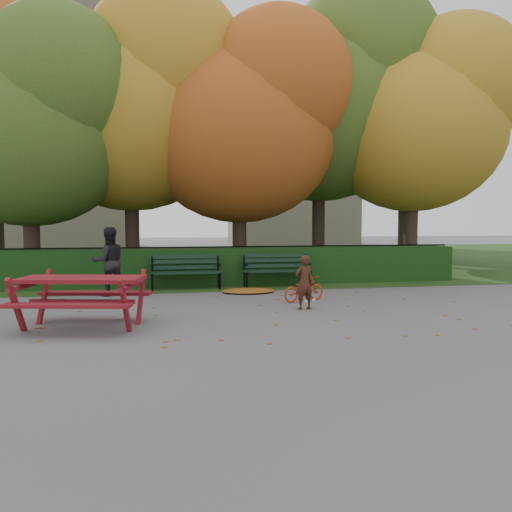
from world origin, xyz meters
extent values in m
plane|color=slate|center=(0.00, 0.00, 0.00)|extent=(90.00, 90.00, 0.00)
plane|color=#1F3917|center=(0.00, 14.00, 0.01)|extent=(90.00, 90.00, 0.00)
cube|color=#C1B59A|center=(-9.00, 26.00, 7.50)|extent=(10.00, 7.00, 15.00)
cube|color=#C1B59A|center=(8.00, 28.00, 6.00)|extent=(9.00, 6.00, 12.00)
cube|color=black|center=(0.00, 4.50, 0.50)|extent=(13.00, 0.90, 1.00)
cube|color=black|center=(0.00, 5.30, 0.08)|extent=(14.00, 0.04, 0.04)
cube|color=black|center=(0.00, 5.30, 1.00)|extent=(14.00, 0.04, 0.04)
cylinder|color=black|center=(-3.00, 5.30, 0.50)|extent=(0.03, 0.03, 1.00)
cylinder|color=black|center=(0.00, 5.30, 0.50)|extent=(0.03, 0.03, 1.00)
cylinder|color=black|center=(3.00, 5.30, 0.50)|extent=(0.03, 0.03, 1.00)
cylinder|color=black|center=(6.50, 5.30, 0.50)|extent=(0.03, 0.03, 1.00)
cylinder|color=#2E211B|center=(-5.50, 5.80, 1.31)|extent=(0.44, 0.44, 2.62)
ellipsoid|color=#304C17|center=(-5.50, 5.80, 4.12)|extent=(5.60, 5.60, 5.04)
sphere|color=#304C17|center=(-4.52, 5.10, 5.38)|extent=(4.20, 4.20, 4.20)
cylinder|color=#2E211B|center=(-2.80, 7.00, 1.57)|extent=(0.44, 0.44, 3.15)
ellipsoid|color=olive|center=(-2.80, 7.00, 4.95)|extent=(6.40, 6.40, 5.76)
sphere|color=olive|center=(-1.68, 6.20, 6.39)|extent=(4.80, 4.80, 4.80)
cylinder|color=#2E211B|center=(0.50, 6.20, 1.40)|extent=(0.44, 0.44, 2.80)
ellipsoid|color=brown|center=(0.50, 6.20, 4.40)|extent=(6.00, 6.00, 5.40)
sphere|color=brown|center=(1.55, 5.45, 5.75)|extent=(4.50, 4.50, 4.50)
cylinder|color=#2E211B|center=(3.50, 7.50, 1.75)|extent=(0.44, 0.44, 3.50)
ellipsoid|color=#304C17|center=(3.50, 7.50, 5.50)|extent=(6.80, 6.80, 6.12)
sphere|color=#304C17|center=(4.69, 6.65, 7.03)|extent=(5.10, 5.10, 5.10)
cylinder|color=#2E211B|center=(6.20, 6.00, 1.49)|extent=(0.44, 0.44, 2.97)
ellipsoid|color=olive|center=(6.20, 6.00, 4.68)|extent=(5.80, 5.80, 5.22)
sphere|color=olive|center=(7.21, 5.28, 5.98)|extent=(4.35, 4.35, 4.35)
sphere|color=brown|center=(-6.35, 8.68, 6.71)|extent=(4.95, 4.95, 4.95)
cylinder|color=#2E211B|center=(8.00, 10.00, 1.57)|extent=(0.44, 0.44, 3.15)
ellipsoid|color=#304C17|center=(8.00, 10.00, 4.95)|extent=(6.00, 6.00, 5.40)
sphere|color=#304C17|center=(9.05, 9.25, 6.30)|extent=(4.50, 4.50, 4.50)
cube|color=black|center=(-1.30, 3.42, 0.44)|extent=(1.80, 0.12, 0.04)
cube|color=black|center=(-1.30, 3.60, 0.44)|extent=(1.80, 0.12, 0.04)
cube|color=black|center=(-1.30, 3.78, 0.44)|extent=(1.80, 0.12, 0.04)
cube|color=black|center=(-1.30, 3.87, 0.55)|extent=(1.80, 0.05, 0.10)
cube|color=black|center=(-1.30, 3.87, 0.70)|extent=(1.80, 0.05, 0.10)
cube|color=black|center=(-1.30, 3.87, 0.83)|extent=(1.80, 0.05, 0.10)
cube|color=black|center=(-2.15, 3.60, 0.42)|extent=(0.05, 0.55, 0.06)
cube|color=black|center=(-2.15, 3.87, 0.65)|extent=(0.05, 0.05, 0.41)
cylinder|color=black|center=(-2.15, 3.42, 0.22)|extent=(0.05, 0.05, 0.44)
cylinder|color=black|center=(-2.15, 3.78, 0.22)|extent=(0.05, 0.05, 0.44)
cube|color=black|center=(-2.15, 3.62, 0.62)|extent=(0.05, 0.45, 0.04)
cube|color=black|center=(-0.45, 3.60, 0.42)|extent=(0.05, 0.55, 0.06)
cube|color=black|center=(-0.45, 3.87, 0.65)|extent=(0.05, 0.05, 0.41)
cylinder|color=black|center=(-0.45, 3.42, 0.22)|extent=(0.05, 0.05, 0.44)
cylinder|color=black|center=(-0.45, 3.78, 0.22)|extent=(0.05, 0.05, 0.44)
cube|color=black|center=(-0.45, 3.62, 0.62)|extent=(0.05, 0.45, 0.04)
cube|color=black|center=(1.10, 3.42, 0.44)|extent=(1.80, 0.12, 0.04)
cube|color=black|center=(1.10, 3.60, 0.44)|extent=(1.80, 0.12, 0.04)
cube|color=black|center=(1.10, 3.78, 0.44)|extent=(1.80, 0.12, 0.04)
cube|color=black|center=(1.10, 3.87, 0.55)|extent=(1.80, 0.05, 0.10)
cube|color=black|center=(1.10, 3.87, 0.70)|extent=(1.80, 0.05, 0.10)
cube|color=black|center=(1.10, 3.87, 0.83)|extent=(1.80, 0.05, 0.10)
cube|color=black|center=(0.25, 3.60, 0.42)|extent=(0.05, 0.55, 0.06)
cube|color=black|center=(0.25, 3.87, 0.65)|extent=(0.05, 0.05, 0.41)
cylinder|color=black|center=(0.25, 3.42, 0.22)|extent=(0.05, 0.05, 0.44)
cylinder|color=black|center=(0.25, 3.78, 0.22)|extent=(0.05, 0.05, 0.44)
cube|color=black|center=(0.25, 3.62, 0.62)|extent=(0.05, 0.45, 0.04)
cube|color=black|center=(1.95, 3.60, 0.42)|extent=(0.05, 0.55, 0.06)
cube|color=black|center=(1.95, 3.87, 0.65)|extent=(0.05, 0.05, 0.41)
cylinder|color=black|center=(1.95, 3.42, 0.22)|extent=(0.05, 0.05, 0.44)
cylinder|color=black|center=(1.95, 3.78, 0.22)|extent=(0.05, 0.05, 0.44)
cube|color=black|center=(1.95, 3.62, 0.62)|extent=(0.05, 0.45, 0.04)
cube|color=maroon|center=(-3.21, -0.70, 0.80)|extent=(2.08, 1.20, 0.07)
cube|color=maroon|center=(-3.35, -1.34, 0.48)|extent=(1.97, 0.67, 0.05)
cube|color=maroon|center=(-3.08, -0.06, 0.48)|extent=(1.97, 0.67, 0.05)
cube|color=maroon|center=(-4.15, -1.01, 0.43)|extent=(0.18, 0.56, 0.95)
cube|color=maroon|center=(-3.94, -0.05, 0.43)|extent=(0.18, 0.56, 0.95)
cube|color=maroon|center=(-4.04, -0.53, 0.72)|extent=(0.37, 1.45, 0.07)
cube|color=maroon|center=(-2.49, -1.36, 0.43)|extent=(0.18, 0.56, 0.95)
cube|color=maroon|center=(-2.28, -0.40, 0.43)|extent=(0.18, 0.56, 0.95)
cube|color=maroon|center=(-2.38, -0.88, 0.72)|extent=(0.37, 1.45, 0.07)
cube|color=maroon|center=(-3.21, -0.70, 0.43)|extent=(1.72, 0.42, 0.07)
ellipsoid|color=brown|center=(0.17, 2.77, 0.04)|extent=(1.48, 1.19, 0.09)
imported|color=#3B1F13|center=(0.86, 0.27, 0.54)|extent=(0.44, 0.35, 1.08)
imported|color=black|center=(-3.13, 2.90, 0.81)|extent=(0.93, 0.82, 1.61)
imported|color=#B32E10|center=(1.13, 1.20, 0.28)|extent=(1.11, 0.74, 0.55)
camera|label=1|loc=(-1.94, -9.21, 1.75)|focal=35.00mm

